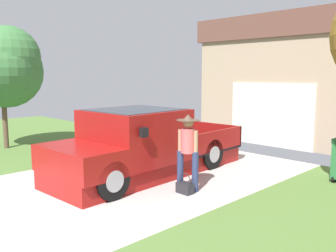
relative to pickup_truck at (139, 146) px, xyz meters
The scene contains 5 objects.
pickup_truck is the anchor object (origin of this frame).
person_with_hat 1.64m from the pickup_truck, ahead, with size 0.49×0.49×1.67m.
handbag 1.83m from the pickup_truck, ahead, with size 0.36×0.21×0.44m.
house_with_garage 8.70m from the pickup_truck, 81.14° to the left, with size 8.74×5.56×4.60m.
neighbor_tree 6.15m from the pickup_truck, behind, with size 2.63×2.46×4.10m.
Camera 1 is at (6.63, -0.97, 2.50)m, focal length 38.92 mm.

